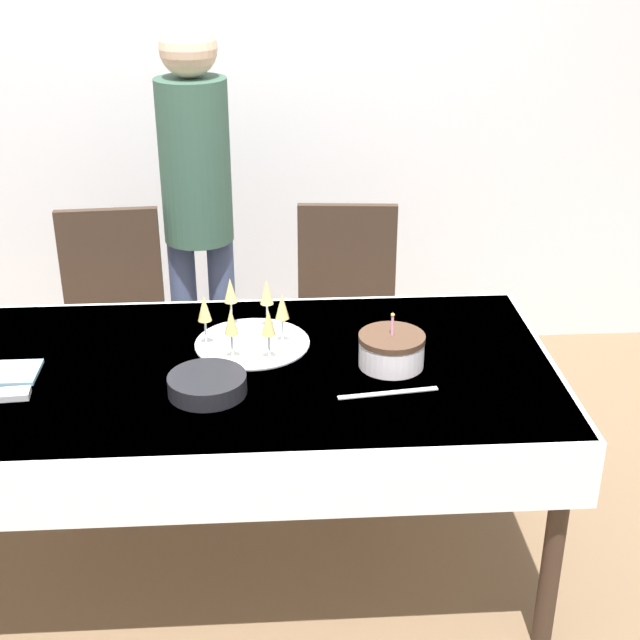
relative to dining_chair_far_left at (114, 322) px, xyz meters
The scene contains 12 objects.
ground_plane 1.09m from the dining_chair_far_left, 60.37° to the right, with size 12.00×12.00×0.00m, color brown.
wall_back 1.28m from the dining_chair_far_left, 62.06° to the left, with size 8.00×0.05×2.70m.
dining_table 0.95m from the dining_chair_far_left, 60.37° to the right, with size 2.08×1.00×0.76m.
dining_chair_far_left is the anchor object (origin of this frame).
dining_chair_far_right 0.93m from the dining_chair_far_left, ahead, with size 0.45×0.45×0.98m.
birthday_cake 1.33m from the dining_chair_far_left, 40.42° to the right, with size 0.20×0.20×0.18m.
champagne_tray 0.93m from the dining_chair_far_left, 50.53° to the right, with size 0.37×0.37×0.18m.
plate_stack_main 1.11m from the dining_chair_far_left, 66.07° to the right, with size 0.23×0.23×0.06m.
cake_knife 1.42m from the dining_chair_far_left, 46.73° to the right, with size 0.30×0.06×0.00m.
fork_pile 1.02m from the dining_chair_far_left, 99.31° to the right, with size 0.17×0.07×0.02m.
napkin_pile 0.88m from the dining_chair_far_left, 100.62° to the right, with size 0.15×0.15×0.01m.
person_standing 0.62m from the dining_chair_far_left, 29.21° to the left, with size 0.28×0.28×1.68m.
Camera 1 is at (0.16, -2.44, 2.06)m, focal length 50.00 mm.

